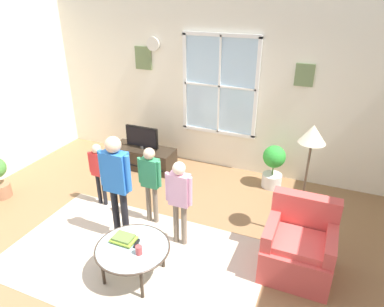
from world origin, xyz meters
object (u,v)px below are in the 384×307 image
Objects in this scene: person_green_shirt at (150,177)px; potted_plant_by_window at (273,164)px; person_blue_shirt at (116,178)px; armchair at (299,247)px; coffee_table at (133,249)px; person_red_shirt at (99,168)px; floor_lamp at (311,146)px; television at (142,137)px; remote_near_books at (137,243)px; tv_stand at (143,158)px; cup at (139,250)px; book_stack at (124,239)px; person_pink_shirt at (179,194)px.

potted_plant_by_window is at bearing 49.83° from person_green_shirt.
potted_plant_by_window is at bearing 53.37° from person_blue_shirt.
armchair reaches higher than coffee_table.
armchair is at bearing -5.03° from person_red_shirt.
floor_lamp is (-0.07, 0.63, 0.99)m from armchair.
potted_plant_by_window is (1.36, 1.61, -0.31)m from person_green_shirt.
television is at bearing 117.82° from coffee_table.
person_green_shirt is at bearing 109.23° from remote_near_books.
person_red_shirt is at bearing -88.75° from television.
tv_stand is 11.37× the size of cup.
person_blue_shirt is at bearing 137.35° from cup.
potted_plant_by_window is at bearing 64.90° from book_stack.
cup is 2.82m from potted_plant_by_window.
armchair is at bearing 3.89° from person_pink_shirt.
person_green_shirt is (-0.31, 0.99, 0.33)m from coffee_table.
remote_near_books is at bearing -39.37° from person_red_shirt.
floor_lamp reaches higher than book_stack.
potted_plant_by_window is at bearing 66.77° from person_pink_shirt.
person_green_shirt reaches higher than person_red_shirt.
cup reaches higher than remote_near_books.
tv_stand is 0.41m from television.
person_red_shirt is at bearing 138.55° from coffee_table.
tv_stand is at bearing 162.38° from floor_lamp.
person_blue_shirt is (-0.52, 0.45, 0.49)m from remote_near_books.
person_red_shirt is 0.63× the size of floor_lamp.
television is at bearing 119.46° from cup.
cup is 0.84m from person_pink_shirt.
cup reaches higher than coffee_table.
person_red_shirt reaches higher than television.
book_stack is at bearing -80.13° from person_green_shirt.
potted_plant_by_window is at bearing 67.98° from coffee_table.
tv_stand is 1.58× the size of potted_plant_by_window.
coffee_table is 0.58× the size of person_blue_shirt.
person_pink_shirt is (0.23, 0.66, 0.32)m from remote_near_books.
remote_near_books is at bearing -70.77° from person_green_shirt.
person_blue_shirt reaches higher than book_stack.
person_red_shirt is at bearing 140.63° from remote_near_books.
floor_lamp reaches higher than potted_plant_by_window.
potted_plant_by_window is (-0.64, 1.78, 0.08)m from armchair.
floor_lamp reaches higher than armchair.
cup is at bearing -22.75° from book_stack.
floor_lamp is at bearing 45.26° from cup.
potted_plant_by_window reaches higher than tv_stand.
cup is at bearing -49.65° from remote_near_books.
tv_stand is 1.38× the size of coffee_table.
remote_near_books reaches higher than tv_stand.
person_pink_shirt reaches higher than potted_plant_by_window.
person_blue_shirt is at bearing 134.32° from coffee_table.
person_blue_shirt is at bearing -68.04° from television.
person_red_shirt is at bearing -146.12° from potted_plant_by_window.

